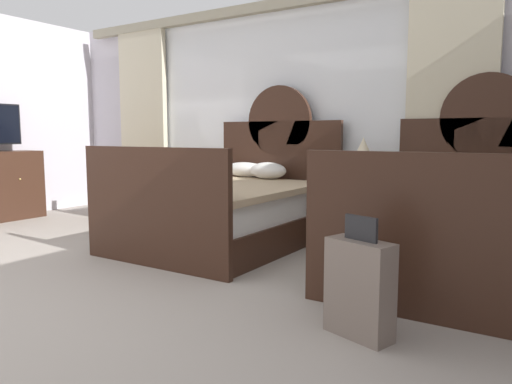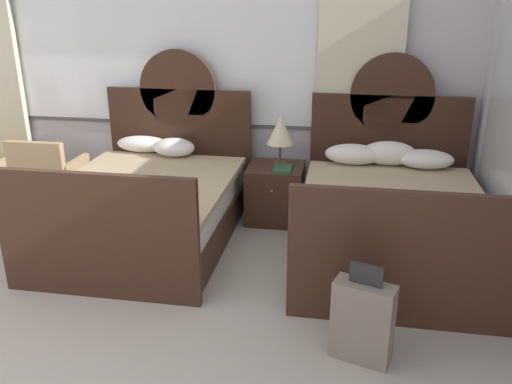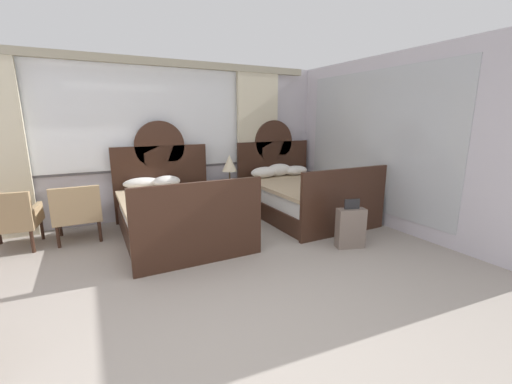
% 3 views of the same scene
% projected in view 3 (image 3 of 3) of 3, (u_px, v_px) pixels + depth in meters
% --- Properties ---
extents(ground_plane, '(24.00, 24.00, 0.00)m').
position_uv_depth(ground_plane, '(240.00, 345.00, 2.54)').
color(ground_plane, '#9E9389').
extents(wall_back_window, '(6.64, 0.22, 2.70)m').
position_uv_depth(wall_back_window, '(146.00, 136.00, 5.49)').
color(wall_back_window, silver).
rests_on(wall_back_window, ground_plane).
extents(wall_right_mirror, '(0.08, 4.39, 2.70)m').
position_uv_depth(wall_right_mirror, '(388.00, 143.00, 5.14)').
color(wall_right_mirror, silver).
rests_on(wall_right_mirror, ground_plane).
extents(bed_near_window, '(1.59, 2.17, 1.69)m').
position_uv_depth(bed_near_window, '(177.00, 213.00, 4.81)').
color(bed_near_window, '#382116').
rests_on(bed_near_window, ground_plane).
extents(bed_near_mirror, '(1.59, 2.17, 1.69)m').
position_uv_depth(bed_near_mirror, '(301.00, 196.00, 5.83)').
color(bed_near_mirror, '#382116').
rests_on(bed_near_mirror, ground_plane).
extents(nightstand_between_beds, '(0.56, 0.58, 0.58)m').
position_uv_depth(nightstand_between_beds, '(230.00, 199.00, 5.89)').
color(nightstand_between_beds, '#382116').
rests_on(nightstand_between_beds, ground_plane).
extents(table_lamp_on_nightstand, '(0.27, 0.27, 0.51)m').
position_uv_depth(table_lamp_on_nightstand, '(229.00, 163.00, 5.83)').
color(table_lamp_on_nightstand, brown).
rests_on(table_lamp_on_nightstand, nightstand_between_beds).
extents(book_on_nightstand, '(0.18, 0.26, 0.03)m').
position_uv_depth(book_on_nightstand, '(237.00, 183.00, 5.76)').
color(book_on_nightstand, '#285133').
rests_on(book_on_nightstand, nightstand_between_beds).
extents(armchair_by_window_left, '(0.62, 0.62, 0.82)m').
position_uv_depth(armchair_by_window_left, '(77.00, 211.00, 4.61)').
color(armchair_by_window_left, tan).
rests_on(armchair_by_window_left, ground_plane).
extents(armchair_by_window_centre, '(0.68, 0.68, 0.82)m').
position_uv_depth(armchair_by_window_centre, '(10.00, 219.00, 4.26)').
color(armchair_by_window_centre, tan).
rests_on(armchair_by_window_centre, ground_plane).
extents(suitcase_on_floor, '(0.41, 0.27, 0.68)m').
position_uv_depth(suitcase_on_floor, '(350.00, 228.00, 4.40)').
color(suitcase_on_floor, '#75665B').
rests_on(suitcase_on_floor, ground_plane).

